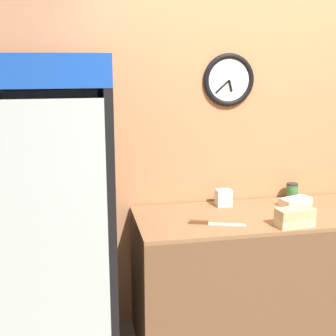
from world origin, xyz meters
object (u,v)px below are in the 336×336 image
at_px(chefs_knife, 209,223).
at_px(condiment_jar, 292,192).
at_px(napkin_dispenser, 224,198).
at_px(beverage_cooler, 48,201).
at_px(sandwich_flat_left, 296,202).
at_px(sandwich_stack_bottom, 295,222).
at_px(sandwich_stack_middle, 295,213).

height_order(chefs_knife, condiment_jar, condiment_jar).
distance_m(chefs_knife, napkin_dispenser, 0.41).
height_order(beverage_cooler, condiment_jar, beverage_cooler).
distance_m(sandwich_flat_left, napkin_dispenser, 0.53).
xyz_separation_m(sandwich_flat_left, condiment_jar, (0.04, 0.14, 0.03)).
distance_m(beverage_cooler, condiment_jar, 1.79).
bearing_deg(sandwich_stack_bottom, beverage_cooler, 169.11).
height_order(sandwich_stack_middle, chefs_knife, sandwich_stack_middle).
xyz_separation_m(sandwich_flat_left, chefs_knife, (-0.72, -0.26, -0.02)).
bearing_deg(chefs_knife, sandwich_flat_left, 19.61).
distance_m(sandwich_flat_left, chefs_knife, 0.77).
bearing_deg(beverage_cooler, chefs_knife, -8.62).
xyz_separation_m(condiment_jar, napkin_dispenser, (-0.55, -0.05, -0.00)).
bearing_deg(sandwich_flat_left, napkin_dispenser, 169.76).
bearing_deg(condiment_jar, chefs_knife, -152.47).
bearing_deg(chefs_knife, beverage_cooler, 171.38).
distance_m(sandwich_stack_middle, condiment_jar, 0.59).
relative_size(chefs_knife, condiment_jar, 2.78).
distance_m(condiment_jar, napkin_dispenser, 0.56).
height_order(sandwich_stack_middle, napkin_dispenser, napkin_dispenser).
relative_size(sandwich_stack_bottom, napkin_dispenser, 2.07).
bearing_deg(sandwich_stack_bottom, chefs_knife, 164.80).
relative_size(sandwich_stack_middle, condiment_jar, 1.97).
relative_size(sandwich_flat_left, condiment_jar, 2.01).
xyz_separation_m(sandwich_stack_middle, napkin_dispenser, (-0.31, 0.49, -0.03)).
height_order(sandwich_flat_left, condiment_jar, condiment_jar).
height_order(beverage_cooler, napkin_dispenser, beverage_cooler).
height_order(beverage_cooler, sandwich_flat_left, beverage_cooler).
bearing_deg(sandwich_stack_middle, chefs_knife, 164.80).
xyz_separation_m(sandwich_stack_middle, chefs_knife, (-0.52, 0.14, -0.08)).
height_order(beverage_cooler, sandwich_stack_bottom, beverage_cooler).
xyz_separation_m(sandwich_stack_middle, condiment_jar, (0.24, 0.54, -0.03)).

